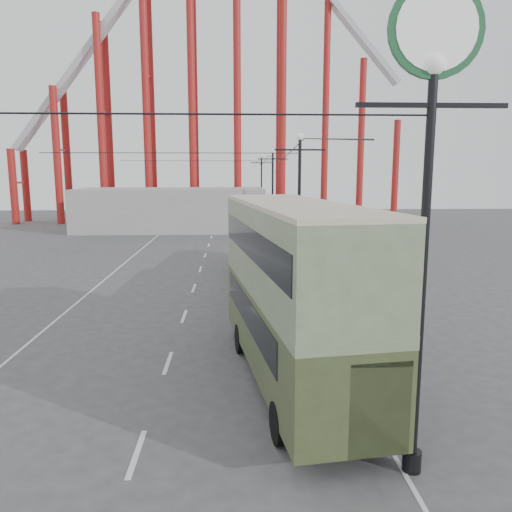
{
  "coord_description": "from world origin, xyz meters",
  "views": [
    {
      "loc": [
        1.48,
        -13.56,
        6.93
      ],
      "look_at": [
        2.5,
        9.74,
        3.0
      ],
      "focal_mm": 35.0,
      "sensor_mm": 36.0,
      "label": 1
    }
  ],
  "objects_px": {
    "double_decker_bus": "(293,284)",
    "single_decker_green": "(280,273)",
    "lamp_post_near": "(431,127)",
    "single_decker_cream": "(260,247)",
    "pedestrian": "(241,318)"
  },
  "relations": [
    {
      "from": "lamp_post_near",
      "to": "single_decker_cream",
      "type": "height_order",
      "value": "lamp_post_near"
    },
    {
      "from": "double_decker_bus",
      "to": "pedestrian",
      "type": "distance_m",
      "value": 5.41
    },
    {
      "from": "single_decker_cream",
      "to": "double_decker_bus",
      "type": "bearing_deg",
      "value": -85.61
    },
    {
      "from": "double_decker_bus",
      "to": "single_decker_green",
      "type": "height_order",
      "value": "double_decker_bus"
    },
    {
      "from": "single_decker_green",
      "to": "single_decker_cream",
      "type": "distance_m",
      "value": 11.36
    },
    {
      "from": "single_decker_green",
      "to": "single_decker_cream",
      "type": "xyz_separation_m",
      "value": [
        -0.39,
        11.34,
        -0.37
      ]
    },
    {
      "from": "lamp_post_near",
      "to": "single_decker_cream",
      "type": "relative_size",
      "value": 1.19
    },
    {
      "from": "single_decker_green",
      "to": "pedestrian",
      "type": "distance_m",
      "value": 4.71
    },
    {
      "from": "double_decker_bus",
      "to": "single_decker_green",
      "type": "distance_m",
      "value": 8.83
    },
    {
      "from": "single_decker_green",
      "to": "pedestrian",
      "type": "xyz_separation_m",
      "value": [
        -1.97,
        -4.16,
        -1.02
      ]
    },
    {
      "from": "pedestrian",
      "to": "single_decker_green",
      "type": "bearing_deg",
      "value": -140.03
    },
    {
      "from": "lamp_post_near",
      "to": "single_decker_cream",
      "type": "distance_m",
      "value": 25.97
    },
    {
      "from": "lamp_post_near",
      "to": "pedestrian",
      "type": "relative_size",
      "value": 5.89
    },
    {
      "from": "double_decker_bus",
      "to": "lamp_post_near",
      "type": "bearing_deg",
      "value": -73.84
    },
    {
      "from": "double_decker_bus",
      "to": "single_decker_cream",
      "type": "bearing_deg",
      "value": 82.28
    }
  ]
}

